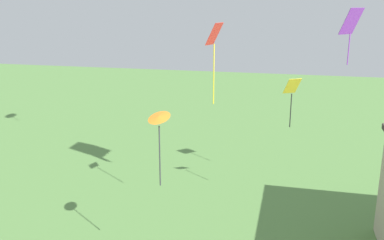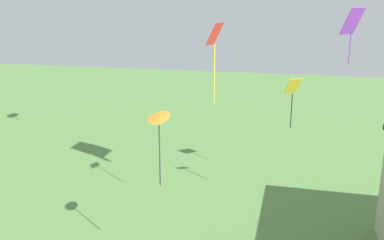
% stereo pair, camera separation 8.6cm
% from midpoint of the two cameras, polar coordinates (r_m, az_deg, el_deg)
% --- Properties ---
extents(kite_purple_streamer, '(1.11, 1.12, 2.65)m').
position_cam_midpoint_polar(kite_purple_streamer, '(21.72, 20.33, 11.82)').
color(kite_purple_streamer, purple).
extents(kite_yellow_diamond, '(0.87, 0.83, 2.42)m').
position_cam_midpoint_polar(kite_yellow_diamond, '(20.85, 13.05, 3.64)').
color(kite_yellow_diamond, yellow).
extents(kite_red_diamond, '(0.67, 0.84, 3.42)m').
position_cam_midpoint_polar(kite_red_diamond, '(18.04, 2.83, 9.80)').
color(kite_red_diamond, red).
extents(kite_orange_delta, '(1.07, 1.05, 2.78)m').
position_cam_midpoint_polar(kite_orange_delta, '(15.09, -4.58, -0.23)').
color(kite_orange_delta, orange).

